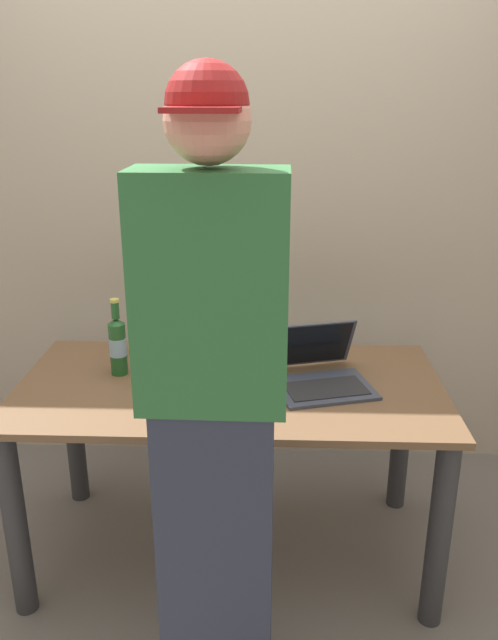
% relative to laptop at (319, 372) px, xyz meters
% --- Properties ---
extents(ground_plane, '(8.00, 8.00, 0.00)m').
position_rel_laptop_xyz_m(ground_plane, '(-0.33, -0.02, -0.79)').
color(ground_plane, slate).
rests_on(ground_plane, ground).
extents(desk, '(1.57, 0.80, 0.75)m').
position_rel_laptop_xyz_m(desk, '(-0.33, -0.02, -0.19)').
color(desk, brown).
rests_on(desk, ground).
extents(laptop, '(0.42, 0.43, 0.21)m').
position_rel_laptop_xyz_m(laptop, '(0.00, 0.00, 0.00)').
color(laptop, '#383D4C').
rests_on(laptop, desk).
extents(beer_bottle_green, '(0.06, 0.06, 0.30)m').
position_rel_laptop_xyz_m(beer_bottle_green, '(-0.76, 0.05, 0.08)').
color(beer_bottle_green, '#1E5123').
rests_on(beer_bottle_green, desk).
extents(beer_bottle_amber, '(0.08, 0.08, 0.30)m').
position_rel_laptop_xyz_m(beer_bottle_amber, '(-0.69, 0.23, 0.07)').
color(beer_bottle_amber, '#472B14').
rests_on(beer_bottle_amber, desk).
extents(beer_bottle_dark, '(0.07, 0.07, 0.29)m').
position_rel_laptop_xyz_m(beer_bottle_dark, '(-0.59, 0.06, 0.07)').
color(beer_bottle_dark, '#333333').
rests_on(beer_bottle_dark, desk).
extents(person_figure, '(0.38, 0.27, 1.84)m').
position_rel_laptop_xyz_m(person_figure, '(-0.32, -0.66, 0.17)').
color(person_figure, '#2D3347').
rests_on(person_figure, ground).
extents(coffee_mug, '(0.12, 0.08, 0.10)m').
position_rel_laptop_xyz_m(coffee_mug, '(-0.38, -0.05, 0.01)').
color(coffee_mug, '#19598C').
rests_on(coffee_mug, desk).
extents(back_wall, '(6.00, 0.10, 2.60)m').
position_rel_laptop_xyz_m(back_wall, '(-0.33, 0.81, 0.51)').
color(back_wall, tan).
rests_on(back_wall, ground).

